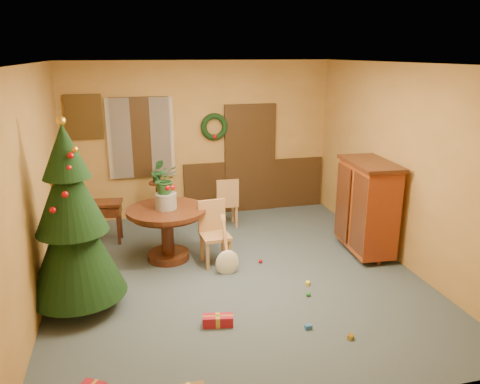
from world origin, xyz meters
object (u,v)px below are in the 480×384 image
object	(u,v)px
dining_table	(167,224)
writing_desk	(98,212)
sideboard	(367,205)
chair_near	(214,230)
christmas_tree	(72,223)

from	to	relation	value
dining_table	writing_desk	bearing A→B (deg)	137.97
dining_table	sideboard	distance (m)	3.06
chair_near	writing_desk	distance (m)	2.09
chair_near	writing_desk	world-z (taller)	chair_near
writing_desk	sideboard	xyz separation A→B (m)	(4.05, -1.45, 0.26)
writing_desk	sideboard	distance (m)	4.31
chair_near	writing_desk	bearing A→B (deg)	144.54
chair_near	sideboard	world-z (taller)	sideboard
chair_near	dining_table	bearing A→B (deg)	157.52
chair_near	writing_desk	size ratio (longest dim) A/B	1.14
chair_near	christmas_tree	size ratio (longest dim) A/B	0.40
dining_table	chair_near	distance (m)	0.72
writing_desk	chair_near	bearing A→B (deg)	-35.46
christmas_tree	sideboard	size ratio (longest dim) A/B	1.61
dining_table	writing_desk	size ratio (longest dim) A/B	1.43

